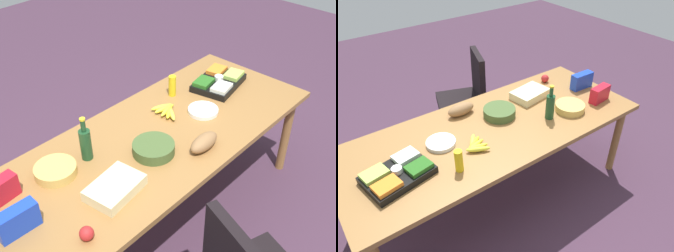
# 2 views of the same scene
# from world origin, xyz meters

# --- Properties ---
(ground_plane) EXTENTS (10.00, 10.00, 0.00)m
(ground_plane) POSITION_xyz_m (0.00, 0.00, 0.00)
(ground_plane) COLOR #462D40
(conference_table) EXTENTS (2.45, 0.99, 0.77)m
(conference_table) POSITION_xyz_m (0.00, 0.00, 0.70)
(conference_table) COLOR olive
(conference_table) RESTS_ON ground
(office_chair) EXTENTS (0.61, 0.61, 0.96)m
(office_chair) POSITION_xyz_m (0.29, 1.00, 0.36)
(office_chair) COLOR gray
(office_chair) RESTS_ON ground
(banana_bunch) EXTENTS (0.18, 0.24, 0.04)m
(banana_bunch) POSITION_xyz_m (-0.26, -0.14, 0.79)
(banana_bunch) COLOR yellow
(banana_bunch) RESTS_ON conference_table
(salad_bowl) EXTENTS (0.34, 0.34, 0.07)m
(salad_bowl) POSITION_xyz_m (0.13, 0.10, 0.80)
(salad_bowl) COLOR #435B2D
(salad_bowl) RESTS_ON conference_table
(paper_plate_stack) EXTENTS (0.28, 0.28, 0.03)m
(paper_plate_stack) POSITION_xyz_m (-0.44, 0.05, 0.78)
(paper_plate_stack) COLOR white
(paper_plate_stack) RESTS_ON conference_table
(sheet_cake) EXTENTS (0.35, 0.26, 0.07)m
(sheet_cake) POSITION_xyz_m (0.53, 0.19, 0.80)
(sheet_cake) COLOR beige
(sheet_cake) RESTS_ON conference_table
(chip_bag_red) EXTENTS (0.21, 0.10, 0.14)m
(chip_bag_red) POSITION_xyz_m (0.99, -0.23, 0.84)
(chip_bag_red) COLOR red
(chip_bag_red) RESTS_ON conference_table
(wine_bottle) EXTENTS (0.08, 0.08, 0.30)m
(wine_bottle) POSITION_xyz_m (0.44, -0.17, 0.88)
(wine_bottle) COLOR #1C4525
(wine_bottle) RESTS_ON conference_table
(veggie_tray) EXTENTS (0.47, 0.37, 0.09)m
(veggie_tray) POSITION_xyz_m (-0.83, -0.10, 0.80)
(veggie_tray) COLOR black
(veggie_tray) RESTS_ON conference_table
(chip_bowl) EXTENTS (0.28, 0.28, 0.06)m
(chip_bowl) POSITION_xyz_m (0.67, -0.19, 0.80)
(chip_bowl) COLOR #D9B358
(chip_bowl) RESTS_ON conference_table
(bread_loaf) EXTENTS (0.24, 0.12, 0.10)m
(bread_loaf) POSITION_xyz_m (-0.12, 0.31, 0.82)
(bread_loaf) COLOR olive
(bread_loaf) RESTS_ON conference_table
(chip_bag_blue) EXTENTS (0.22, 0.09, 0.15)m
(chip_bag_blue) POSITION_xyz_m (1.04, 0.03, 0.84)
(chip_bag_blue) COLOR blue
(chip_bag_blue) RESTS_ON conference_table
(mustard_bottle) EXTENTS (0.07, 0.07, 0.16)m
(mustard_bottle) POSITION_xyz_m (-0.47, -0.27, 0.85)
(mustard_bottle) COLOR yellow
(mustard_bottle) RESTS_ON conference_table
(apple_red) EXTENTS (0.08, 0.08, 0.08)m
(apple_red) POSITION_xyz_m (0.84, 0.33, 0.81)
(apple_red) COLOR red
(apple_red) RESTS_ON conference_table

